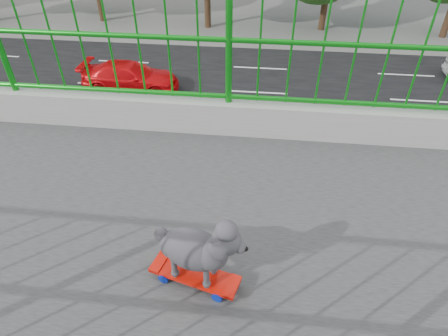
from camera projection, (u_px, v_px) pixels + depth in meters
name	position (u px, v px, depth m)	size (l,w,h in m)	color
road	(255.00, 123.00, 16.95)	(18.00, 90.00, 0.02)	black
railing	(204.00, 222.00, 2.34)	(3.00, 24.00, 1.42)	gray
skateboard	(195.00, 275.00, 2.23)	(0.29, 0.55, 0.07)	red
poodle	(197.00, 248.00, 2.06)	(0.31, 0.53, 0.45)	#2A282C
car_0	(423.00, 243.00, 10.59)	(1.72, 4.29, 1.46)	silver
car_3	(130.00, 77.00, 19.13)	(1.96, 4.83, 1.40)	red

